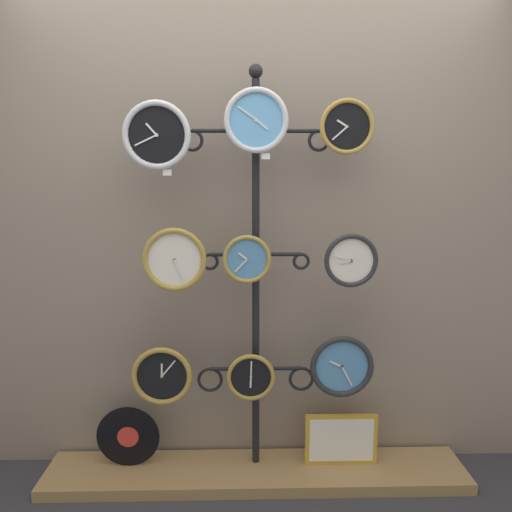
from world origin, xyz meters
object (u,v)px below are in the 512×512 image
object	(u,v)px
display_stand	(256,335)
clock_top_right	(347,127)
clock_bottom_right	(342,366)
vinyl_record	(128,437)
clock_middle_center	(247,259)
clock_bottom_left	(162,376)
picture_frame	(341,439)
clock_middle_right	(351,260)
clock_top_left	(157,135)
clock_top_center	(257,120)
clock_bottom_center	(251,377)
clock_middle_left	(175,260)

from	to	relation	value
display_stand	clock_top_right	distance (m)	1.12
clock_bottom_right	vinyl_record	bearing A→B (deg)	176.08
clock_middle_center	clock_bottom_left	xyz separation A→B (m)	(-0.43, -0.01, -0.59)
clock_bottom_right	picture_frame	xyz separation A→B (m)	(0.02, 0.06, -0.43)
display_stand	clock_middle_right	bearing A→B (deg)	-11.99
clock_top_left	clock_bottom_right	world-z (taller)	clock_top_left
clock_top_center	picture_frame	size ratio (longest dim) A/B	0.78
clock_top_center	clock_bottom_left	distance (m)	1.33
clock_bottom_center	picture_frame	xyz separation A→B (m)	(0.48, 0.04, -0.37)
display_stand	picture_frame	xyz separation A→B (m)	(0.45, -0.04, -0.57)
clock_top_center	picture_frame	xyz separation A→B (m)	(0.45, 0.06, -1.63)
clock_middle_right	picture_frame	world-z (taller)	clock_middle_right
display_stand	clock_middle_left	world-z (taller)	display_stand
clock_bottom_right	vinyl_record	world-z (taller)	clock_bottom_right
clock_top_left	picture_frame	size ratio (longest dim) A/B	0.82
clock_middle_right	picture_frame	size ratio (longest dim) A/B	0.69
clock_middle_left	clock_bottom_left	size ratio (longest dim) A/B	1.02
clock_middle_right	picture_frame	xyz separation A→B (m)	(-0.01, 0.06, -0.97)
clock_top_left	clock_bottom_center	size ratio (longest dim) A/B	1.27
display_stand	clock_middle_center	world-z (taller)	display_stand
clock_bottom_center	vinyl_record	world-z (taller)	clock_bottom_center
clock_middle_left	vinyl_record	xyz separation A→B (m)	(-0.28, 0.08, -0.96)
clock_top_center	vinyl_record	distance (m)	1.74
clock_top_center	clock_bottom_center	distance (m)	1.26
clock_top_center	clock_bottom_center	size ratio (longest dim) A/B	1.21
clock_middle_right	clock_bottom_center	xyz separation A→B (m)	(-0.49, 0.02, -0.60)
clock_top_center	vinyl_record	world-z (taller)	clock_top_center
display_stand	vinyl_record	bearing A→B (deg)	-177.84
display_stand	clock_middle_right	world-z (taller)	display_stand
clock_top_center	clock_middle_left	size ratio (longest dim) A/B	0.97
clock_bottom_center	clock_bottom_right	size ratio (longest dim) A/B	0.77
clock_top_right	clock_top_left	bearing A→B (deg)	-177.66
clock_top_left	clock_middle_right	xyz separation A→B (m)	(0.92, 0.02, -0.59)
display_stand	clock_bottom_right	world-z (taller)	display_stand
clock_bottom_right	picture_frame	size ratio (longest dim) A/B	0.84
clock_top_center	clock_middle_left	bearing A→B (deg)	-179.43
clock_top_right	clock_middle_right	distance (m)	0.63
clock_top_center	clock_bottom_left	world-z (taller)	clock_top_center
clock_top_center	picture_frame	world-z (taller)	clock_top_center
clock_middle_center	clock_bottom_left	distance (m)	0.73
clock_middle_right	clock_bottom_center	world-z (taller)	clock_middle_right
clock_middle_right	vinyl_record	distance (m)	1.48
clock_top_center	clock_bottom_left	bearing A→B (deg)	-179.78
clock_top_center	picture_frame	distance (m)	1.69
clock_bottom_left	clock_bottom_center	world-z (taller)	clock_bottom_left
clock_top_left	clock_bottom_right	distance (m)	1.44
clock_top_right	clock_bottom_right	distance (m)	1.17
clock_bottom_right	picture_frame	world-z (taller)	clock_bottom_right
clock_middle_right	vinyl_record	size ratio (longest dim) A/B	0.80
clock_middle_left	clock_top_left	bearing A→B (deg)	-165.72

